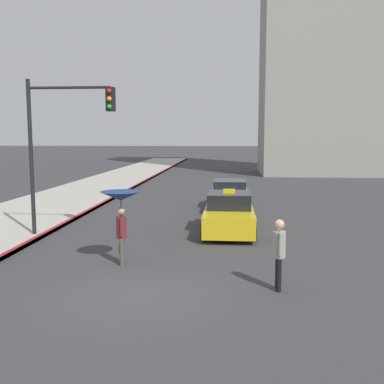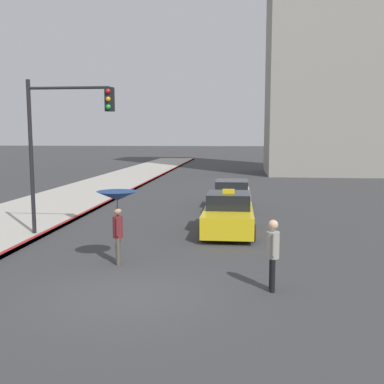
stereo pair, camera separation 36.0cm
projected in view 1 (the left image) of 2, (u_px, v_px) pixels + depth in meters
The scene contains 6 objects.
ground_plane at pixel (137, 294), 10.28m from camera, with size 300.00×300.00×0.00m, color #38383A.
taxi at pixel (229, 215), 16.75m from camera, with size 1.91×4.04×1.65m.
sedan_red at pixel (230, 196), 22.40m from camera, with size 1.91×4.46×1.40m.
pedestrian_with_umbrella at pixel (121, 204), 12.43m from camera, with size 1.13×1.13×2.08m.
pedestrian_man at pixel (279, 249), 10.43m from camera, with size 0.32×0.46×1.69m.
traffic_light at pixel (64, 129), 15.41m from camera, with size 3.08×0.38×5.53m.
Camera 1 is at (2.09, -9.77, 3.61)m, focal length 42.00 mm.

